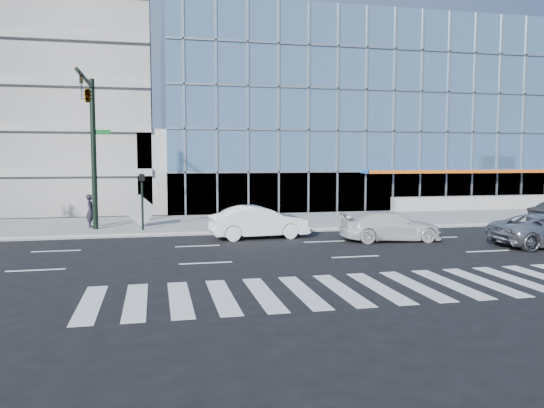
{
  "coord_description": "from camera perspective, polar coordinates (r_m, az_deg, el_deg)",
  "views": [
    {
      "loc": [
        -7.82,
        -23.82,
        3.92
      ],
      "look_at": [
        -1.89,
        3.0,
        1.58
      ],
      "focal_mm": 35.0,
      "sensor_mm": 36.0,
      "label": 1
    }
  ],
  "objects": [
    {
      "name": "tilted_panel",
      "position": [
        30.28,
        -13.92,
        -0.69
      ],
      "size": [
        1.83,
        0.11,
        1.83
      ],
      "primitive_type": "cube",
      "rotation": [
        0.0,
        0.71,
        0.03
      ],
      "color": "#A6A6A6",
      "rests_on": "sidewalk"
    },
    {
      "name": "pedestrian",
      "position": [
        30.9,
        -18.94,
        -0.7
      ],
      "size": [
        0.45,
        0.67,
        1.83
      ],
      "primitive_type": "imported",
      "rotation": [
        0.0,
        0.0,
        1.58
      ],
      "color": "black",
      "rests_on": "sidewalk"
    },
    {
      "name": "tower_backdrop",
      "position": [
        98.47,
        -26.31,
        16.14
      ],
      "size": [
        14.0,
        14.0,
        48.0
      ],
      "primitive_type": "cube",
      "color": "gray",
      "rests_on": "ground"
    },
    {
      "name": "traffic_signal",
      "position": [
        28.65,
        -19.04,
        9.09
      ],
      "size": [
        1.14,
        5.74,
        8.0
      ],
      "color": "black",
      "rests_on": "sidewalk"
    },
    {
      "name": "white_sedan",
      "position": [
        26.28,
        -1.4,
        -1.95
      ],
      "size": [
        4.99,
        2.06,
        1.61
      ],
      "primitive_type": "imported",
      "rotation": [
        0.0,
        0.0,
        1.65
      ],
      "color": "white",
      "rests_on": "ground"
    },
    {
      "name": "parking_garage",
      "position": [
        51.64,
        -26.55,
        11.12
      ],
      "size": [
        24.0,
        24.0,
        20.0
      ],
      "primitive_type": "cube",
      "color": "gray",
      "rests_on": "ground"
    },
    {
      "name": "theatre_building",
      "position": [
        54.51,
        11.28,
        8.54
      ],
      "size": [
        42.0,
        26.0,
        15.0
      ],
      "primitive_type": "cube",
      "color": "#6F99B9",
      "rests_on": "ground"
    },
    {
      "name": "ped_signal_post",
      "position": [
        28.82,
        -13.8,
        1.18
      ],
      "size": [
        0.3,
        0.33,
        3.0
      ],
      "color": "black",
      "rests_on": "sidewalk"
    },
    {
      "name": "sidewalk",
      "position": [
        32.99,
        1.33,
        -1.83
      ],
      "size": [
        120.0,
        8.0,
        0.15
      ],
      "primitive_type": "cube",
      "color": "gray",
      "rests_on": "ground"
    },
    {
      "name": "ground",
      "position": [
        25.38,
        5.65,
        -4.05
      ],
      "size": [
        160.0,
        160.0,
        0.0
      ],
      "primitive_type": "plane",
      "color": "black",
      "rests_on": "ground"
    },
    {
      "name": "white_suv",
      "position": [
        26.07,
        12.63,
        -2.34
      ],
      "size": [
        5.01,
        2.41,
        1.41
      ],
      "primitive_type": "imported",
      "rotation": [
        0.0,
        0.0,
        1.48
      ],
      "color": "silver",
      "rests_on": "ground"
    },
    {
      "name": "ramp_block",
      "position": [
        41.87,
        -9.99,
        3.53
      ],
      "size": [
        6.0,
        8.0,
        6.0
      ],
      "primitive_type": "cube",
      "color": "gray",
      "rests_on": "ground"
    }
  ]
}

